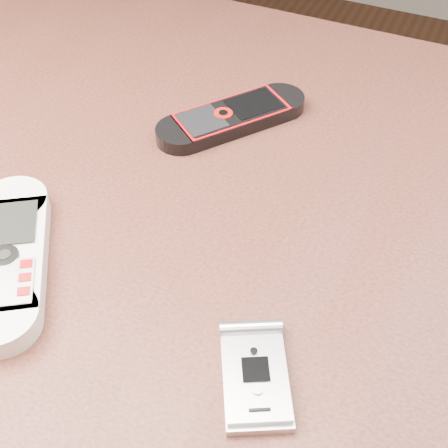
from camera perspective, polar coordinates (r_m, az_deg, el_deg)
table at (r=0.62m, az=-0.42°, el=-7.28°), size 1.20×0.80×0.75m
nokia_white at (r=0.54m, az=-19.12°, el=-2.87°), size 0.15×0.19×0.02m
nokia_black_red at (r=0.66m, az=0.74°, el=9.77°), size 0.14×0.17×0.02m
motorola_razr at (r=0.45m, az=2.91°, el=-13.79°), size 0.08×0.10×0.01m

